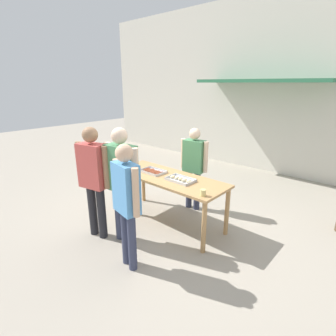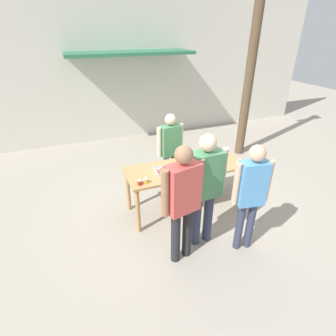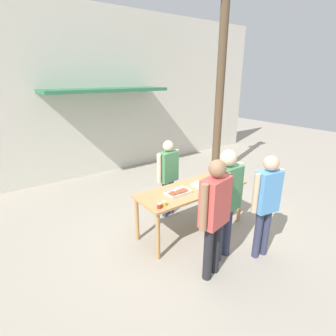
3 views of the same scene
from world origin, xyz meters
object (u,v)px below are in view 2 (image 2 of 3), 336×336
object	(u,v)px
food_tray_sausages	(168,170)
person_customer_holding_hotdog	(183,197)
condiment_jar_mustard	(140,182)
person_server_behind_table	(170,146)
beer_cup	(239,162)
food_tray_buns	(202,163)
utility_pole	(254,41)
person_customer_with_cup	(251,190)
condiment_jar_ketchup	(146,181)
person_customer_waiting_in_line	(205,183)

from	to	relation	value
food_tray_sausages	person_customer_holding_hotdog	xyz separation A→B (m)	(-0.21, -1.05, 0.18)
condiment_jar_mustard	person_server_behind_table	bearing A→B (deg)	48.13
beer_cup	food_tray_buns	bearing A→B (deg)	157.30
food_tray_buns	utility_pole	xyz separation A→B (m)	(2.08, 1.70, 1.83)
condiment_jar_mustard	person_customer_with_cup	distance (m)	1.61
food_tray_buns	utility_pole	size ratio (longest dim) A/B	0.09
condiment_jar_ketchup	utility_pole	xyz separation A→B (m)	(3.17, 1.95, 1.81)
food_tray_sausages	food_tray_buns	size ratio (longest dim) A/B	0.96
person_customer_holding_hotdog	utility_pole	size ratio (longest dim) A/B	0.34
food_tray_buns	person_server_behind_table	world-z (taller)	person_server_behind_table
person_server_behind_table	person_customer_waiting_in_line	bearing A→B (deg)	-101.92
condiment_jar_ketchup	food_tray_sausages	bearing A→B (deg)	27.68
person_customer_with_cup	condiment_jar_ketchup	bearing A→B (deg)	-28.46
condiment_jar_mustard	person_customer_waiting_in_line	distance (m)	0.99
food_tray_sausages	condiment_jar_mustard	size ratio (longest dim) A/B	5.61
condiment_jar_ketchup	condiment_jar_mustard	bearing A→B (deg)	-171.57
condiment_jar_mustard	utility_pole	bearing A→B (deg)	30.93
beer_cup	person_customer_waiting_in_line	distance (m)	1.19
person_customer_with_cup	utility_pole	bearing A→B (deg)	-113.96
food_tray_sausages	food_tray_buns	xyz separation A→B (m)	(0.63, -0.00, 0.01)
condiment_jar_mustard	beer_cup	xyz separation A→B (m)	(1.79, 0.01, 0.01)
food_tray_sausages	person_customer_waiting_in_line	distance (m)	0.90
person_customer_waiting_in_line	condiment_jar_ketchup	bearing A→B (deg)	-45.71
beer_cup	person_server_behind_table	size ratio (longest dim) A/B	0.06
person_customer_with_cup	person_customer_waiting_in_line	xyz separation A→B (m)	(-0.52, 0.34, 0.04)
person_customer_with_cup	condiment_jar_mustard	bearing A→B (deg)	-25.83
person_server_behind_table	beer_cup	bearing A→B (deg)	-55.64
food_tray_buns	person_customer_holding_hotdog	distance (m)	1.36
beer_cup	food_tray_sausages	bearing A→B (deg)	168.48
food_tray_sausages	condiment_jar_ketchup	size ratio (longest dim) A/B	5.61
food_tray_sausages	condiment_jar_mustard	world-z (taller)	condiment_jar_mustard
food_tray_buns	person_customer_waiting_in_line	distance (m)	0.97
condiment_jar_ketchup	person_customer_holding_hotdog	world-z (taller)	person_customer_holding_hotdog
condiment_jar_mustard	person_customer_with_cup	bearing A→B (deg)	-36.08
person_customer_waiting_in_line	food_tray_sausages	bearing A→B (deg)	-79.28
person_customer_with_cup	person_server_behind_table	bearing A→B (deg)	-68.09
condiment_jar_mustard	beer_cup	distance (m)	1.79
food_tray_sausages	person_customer_waiting_in_line	bearing A→B (deg)	-75.89
beer_cup	person_customer_holding_hotdog	xyz separation A→B (m)	(-1.44, -0.80, 0.15)
food_tray_sausages	person_customer_with_cup	xyz separation A→B (m)	(0.74, -1.20, 0.15)
food_tray_buns	person_customer_waiting_in_line	size ratio (longest dim) A/B	0.25
condiment_jar_mustard	person_customer_holding_hotdog	bearing A→B (deg)	-66.27
person_customer_waiting_in_line	utility_pole	xyz separation A→B (m)	(2.50, 2.56, 1.65)
person_customer_holding_hotdog	condiment_jar_mustard	bearing A→B (deg)	-78.01
person_customer_waiting_in_line	beer_cup	bearing A→B (deg)	-152.49
food_tray_sausages	person_customer_with_cup	bearing A→B (deg)	-58.48
food_tray_sausages	condiment_jar_mustard	distance (m)	0.62
food_tray_buns	beer_cup	world-z (taller)	beer_cup
person_customer_with_cup	utility_pole	world-z (taller)	utility_pole
beer_cup	person_customer_with_cup	xyz separation A→B (m)	(-0.49, -0.95, 0.11)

